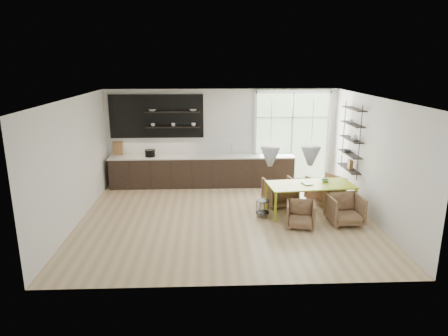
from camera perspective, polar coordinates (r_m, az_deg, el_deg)
room at (r=10.41m, az=3.24°, el=2.62°), size 7.02×6.01×2.91m
kitchen_run at (r=12.12m, az=-3.57°, el=0.19°), size 5.54×0.69×2.75m
right_shelving at (r=11.07m, az=17.72°, el=3.67°), size 0.26×1.22×1.90m
dining_table at (r=10.08m, az=12.27°, el=-2.55°), size 2.17×1.15×0.76m
armchair_back_left at (r=10.61m, az=8.00°, el=-3.44°), size 0.92×0.94×0.72m
armchair_back_right at (r=11.06m, az=14.22°, el=-2.96°), size 1.06×1.07×0.73m
armchair_front_left at (r=9.36m, az=10.86°, el=-6.55°), size 0.75×0.77×0.59m
armchair_front_right at (r=9.76m, az=16.89°, el=-5.71°), size 0.79×0.81×0.70m
wire_stool at (r=9.81m, az=5.54°, el=-5.45°), size 0.34×0.34×0.43m
table_book at (r=10.01m, az=11.24°, el=-2.23°), size 0.28×0.33×0.03m
table_bowl at (r=10.33m, az=14.24°, el=-1.77°), size 0.19×0.19×0.06m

